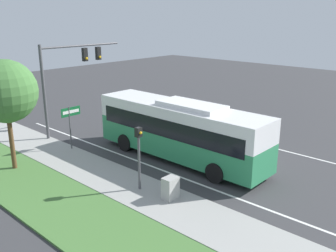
% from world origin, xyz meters
% --- Properties ---
extents(ground_plane, '(80.00, 80.00, 0.00)m').
position_xyz_m(ground_plane, '(0.00, 0.00, 0.00)').
color(ground_plane, '#38383A').
extents(sidewalk, '(2.80, 80.00, 0.12)m').
position_xyz_m(sidewalk, '(-6.20, 0.00, 0.06)').
color(sidewalk, '#9E9E99').
rests_on(sidewalk, ground_plane).
extents(grass_verge, '(3.60, 80.00, 0.10)m').
position_xyz_m(grass_verge, '(-9.40, 0.00, 0.05)').
color(grass_verge, '#477538').
rests_on(grass_verge, ground_plane).
extents(lane_divider_near, '(0.14, 30.00, 0.01)m').
position_xyz_m(lane_divider_near, '(-3.60, 0.00, 0.00)').
color(lane_divider_near, silver).
rests_on(lane_divider_near, ground_plane).
extents(lane_divider_far, '(0.14, 30.00, 0.01)m').
position_xyz_m(lane_divider_far, '(3.60, 0.00, 0.00)').
color(lane_divider_far, silver).
rests_on(lane_divider_far, ground_plane).
extents(bus, '(2.64, 10.80, 3.44)m').
position_xyz_m(bus, '(-1.78, 2.13, 1.87)').
color(bus, '#2D8956').
rests_on(bus, ground_plane).
extents(signal_gantry, '(6.29, 0.41, 6.21)m').
position_xyz_m(signal_gantry, '(-3.13, 10.79, 4.45)').
color(signal_gantry, '#4C4C51').
rests_on(signal_gantry, ground_plane).
extents(pedestrian_signal, '(0.28, 0.34, 3.15)m').
position_xyz_m(pedestrian_signal, '(-6.10, 0.87, 2.14)').
color(pedestrian_signal, '#4C4C51').
rests_on(pedestrian_signal, ground_plane).
extents(street_sign, '(1.30, 0.08, 2.74)m').
position_xyz_m(street_sign, '(-5.04, 7.98, 1.96)').
color(street_sign, '#4C4C51').
rests_on(street_sign, ground_plane).
extents(utility_cabinet, '(0.69, 0.52, 1.02)m').
position_xyz_m(utility_cabinet, '(-5.83, -0.83, 0.63)').
color(utility_cabinet, '#A8A8A3').
rests_on(utility_cabinet, sidewalk).
extents(roadside_tree, '(3.23, 3.23, 5.80)m').
position_xyz_m(roadside_tree, '(-8.88, 7.68, 4.27)').
color(roadside_tree, brown).
rests_on(roadside_tree, grass_verge).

